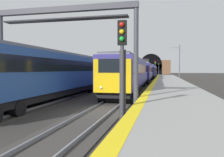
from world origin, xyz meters
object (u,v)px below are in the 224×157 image
at_px(train_main_approaching, 148,71).
at_px(railway_signal_mid, 155,68).
at_px(catenary_mast_far, 179,63).
at_px(railway_signal_far, 159,68).
at_px(train_adjacent_platform, 110,71).
at_px(overhead_signal_gantry, 64,31).
at_px(railway_signal_near, 122,63).

bearing_deg(train_main_approaching, railway_signal_mid, 52.40).
distance_m(train_main_approaching, catenary_mast_far, 8.71).
distance_m(railway_signal_far, catenary_mast_far, 56.53).
xyz_separation_m(train_adjacent_platform, catenary_mast_far, (15.31, -12.12, 1.81)).
xyz_separation_m(train_adjacent_platform, overhead_signal_gantry, (-22.75, -2.49, 2.70)).
bearing_deg(railway_signal_mid, overhead_signal_gantry, -5.99).
relative_size(railway_signal_near, overhead_signal_gantry, 0.50).
xyz_separation_m(railway_signal_mid, overhead_signal_gantry, (-41.30, 4.33, 2.11)).
height_order(railway_signal_near, overhead_signal_gantry, overhead_signal_gantry).
xyz_separation_m(railway_signal_near, overhead_signal_gantry, (3.44, 4.33, 2.13)).
relative_size(train_main_approaching, catenary_mast_far, 10.28).
xyz_separation_m(train_main_approaching, railway_signal_far, (51.67, -1.84, 1.22)).
bearing_deg(overhead_signal_gantry, train_adjacent_platform, 6.24).
bearing_deg(overhead_signal_gantry, railway_signal_near, -128.47).
relative_size(railway_signal_far, catenary_mast_far, 0.71).
bearing_deg(railway_signal_near, catenary_mast_far, 172.73).
relative_size(railway_signal_near, railway_signal_mid, 0.99).
bearing_deg(train_adjacent_platform, railway_signal_mid, 160.22).
bearing_deg(railway_signal_mid, railway_signal_far, -180.00).
bearing_deg(train_adjacent_platform, overhead_signal_gantry, 6.65).
xyz_separation_m(railway_signal_near, railway_signal_far, (97.78, -0.00, 0.56)).
distance_m(railway_signal_near, overhead_signal_gantry, 5.93).
bearing_deg(overhead_signal_gantry, catenary_mast_far, -14.20).
xyz_separation_m(train_main_approaching, catenary_mast_far, (-4.61, -7.14, 1.91)).
xyz_separation_m(overhead_signal_gantry, catenary_mast_far, (38.06, -9.63, -0.90)).
distance_m(train_adjacent_platform, overhead_signal_gantry, 23.04).
distance_m(railway_signal_far, overhead_signal_gantry, 94.45).
bearing_deg(train_adjacent_platform, catenary_mast_far, 142.05).
distance_m(railway_signal_near, railway_signal_mid, 44.74).
bearing_deg(railway_signal_near, railway_signal_far, -180.00).
distance_m(railway_signal_near, catenary_mast_far, 41.85).
relative_size(train_adjacent_platform, catenary_mast_far, 7.12).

